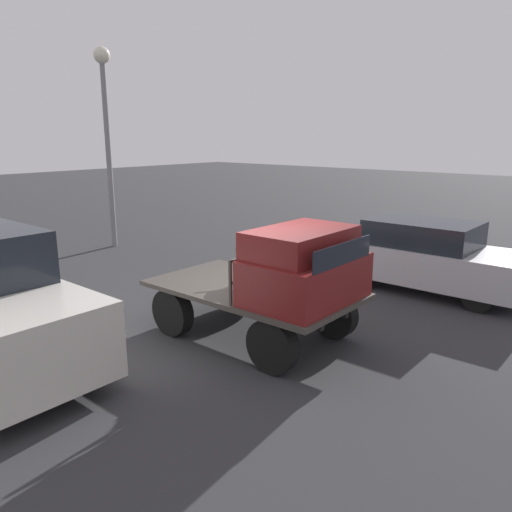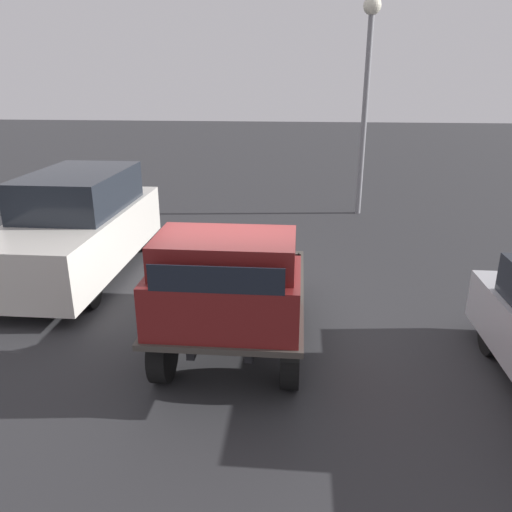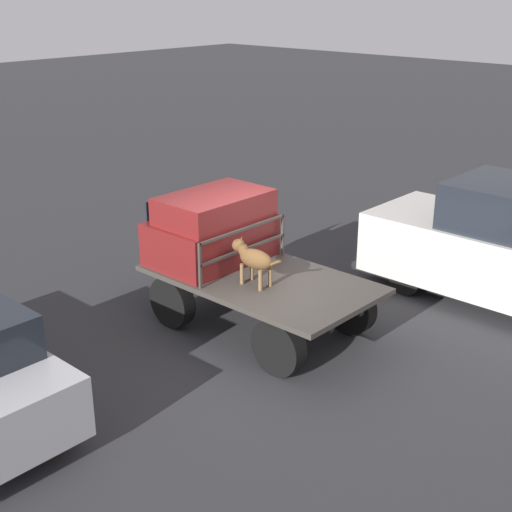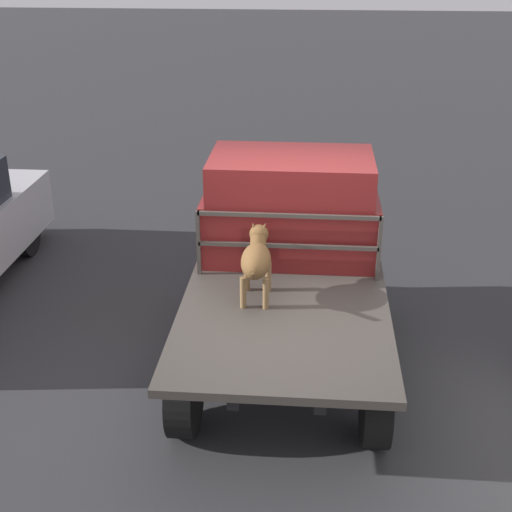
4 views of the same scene
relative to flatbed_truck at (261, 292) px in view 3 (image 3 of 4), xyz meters
name	(u,v)px [view 3 (image 3 of 4)]	position (x,y,z in m)	size (l,w,h in m)	color
ground_plane	(260,328)	(0.00, 0.00, -0.63)	(80.00, 80.00, 0.00)	#2D2D30
flatbed_truck	(261,292)	(0.00, 0.00, 0.00)	(3.58, 2.02, 0.89)	black
truck_cab	(212,229)	(1.05, 0.00, 0.80)	(1.32, 1.90, 1.13)	maroon
truck_headboard	(244,242)	(0.35, 0.00, 0.74)	(0.04, 1.90, 0.71)	#3D3833
dog	(253,258)	(-0.10, 0.29, 0.68)	(0.98, 0.29, 0.68)	brown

